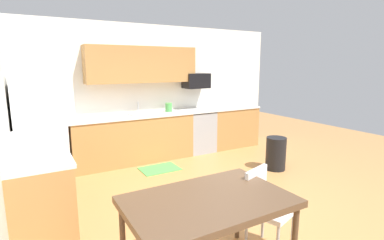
# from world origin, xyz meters

# --- Properties ---
(ground_plane) EXTENTS (12.00, 12.00, 0.00)m
(ground_plane) POSITION_xyz_m (0.00, 0.00, 0.00)
(ground_plane) COLOR #B77F47
(wall_back) EXTENTS (5.80, 0.10, 2.70)m
(wall_back) POSITION_xyz_m (0.00, 2.65, 1.35)
(wall_back) COLOR white
(wall_back) RESTS_ON ground
(cabinet_run_back) EXTENTS (2.35, 0.60, 0.90)m
(cabinet_run_back) POSITION_xyz_m (-0.57, 2.30, 0.45)
(cabinet_run_back) COLOR #AD7A42
(cabinet_run_back) RESTS_ON ground
(cabinet_run_back_right) EXTENTS (1.20, 0.60, 0.90)m
(cabinet_run_back_right) POSITION_xyz_m (1.80, 2.30, 0.45)
(cabinet_run_back_right) COLOR #AD7A42
(cabinet_run_back_right) RESTS_ON ground
(cabinet_run_left) EXTENTS (0.60, 2.00, 0.90)m
(cabinet_run_left) POSITION_xyz_m (-2.30, 0.80, 0.45)
(cabinet_run_left) COLOR #AD7A42
(cabinet_run_left) RESTS_ON ground
(countertop_back) EXTENTS (4.80, 0.64, 0.04)m
(countertop_back) POSITION_xyz_m (0.00, 2.30, 0.92)
(countertop_back) COLOR silver
(countertop_back) RESTS_ON cabinet_run_back
(countertop_left) EXTENTS (0.64, 2.00, 0.04)m
(countertop_left) POSITION_xyz_m (-2.30, 0.80, 0.92)
(countertop_left) COLOR silver
(countertop_left) RESTS_ON cabinet_run_left
(upper_cabinets_back) EXTENTS (2.20, 0.34, 0.70)m
(upper_cabinets_back) POSITION_xyz_m (-0.30, 2.43, 1.90)
(upper_cabinets_back) COLOR #AD7A42
(refrigerator) EXTENTS (0.76, 0.70, 1.71)m
(refrigerator) POSITION_xyz_m (-2.18, 2.22, 0.85)
(refrigerator) COLOR white
(refrigerator) RESTS_ON ground
(oven_range) EXTENTS (0.60, 0.60, 0.91)m
(oven_range) POSITION_xyz_m (0.90, 2.30, 0.46)
(oven_range) COLOR #999BA0
(oven_range) RESTS_ON ground
(microwave) EXTENTS (0.54, 0.36, 0.32)m
(microwave) POSITION_xyz_m (0.90, 2.40, 1.56)
(microwave) COLOR black
(sink_basin) EXTENTS (0.48, 0.40, 0.14)m
(sink_basin) POSITION_xyz_m (-0.40, 2.30, 0.88)
(sink_basin) COLOR #A5A8AD
(sink_basin) RESTS_ON countertop_back
(sink_faucet) EXTENTS (0.02, 0.02, 0.24)m
(sink_faucet) POSITION_xyz_m (-0.40, 2.48, 1.04)
(sink_faucet) COLOR #B2B5BA
(sink_faucet) RESTS_ON countertop_back
(dining_table) EXTENTS (1.40, 0.90, 0.78)m
(dining_table) POSITION_xyz_m (-1.08, -1.17, 0.72)
(dining_table) COLOR brown
(dining_table) RESTS_ON ground
(chair_near_table) EXTENTS (0.50, 0.50, 0.85)m
(chair_near_table) POSITION_xyz_m (-0.33, -1.07, 0.50)
(chair_near_table) COLOR white
(chair_near_table) RESTS_ON ground
(trash_bin) EXTENTS (0.36, 0.36, 0.60)m
(trash_bin) POSITION_xyz_m (1.54, 0.59, 0.30)
(trash_bin) COLOR black
(trash_bin) RESTS_ON ground
(floor_mat) EXTENTS (0.70, 0.50, 0.01)m
(floor_mat) POSITION_xyz_m (-0.32, 1.65, 0.01)
(floor_mat) COLOR #4CA54C
(floor_mat) RESTS_ON ground
(kettle) EXTENTS (0.14, 0.14, 0.20)m
(kettle) POSITION_xyz_m (0.21, 2.35, 1.02)
(kettle) COLOR #4CA54C
(kettle) RESTS_ON countertop_back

